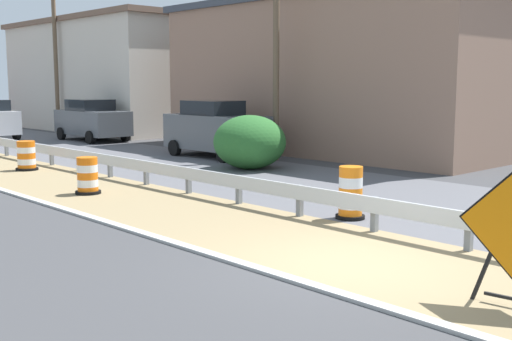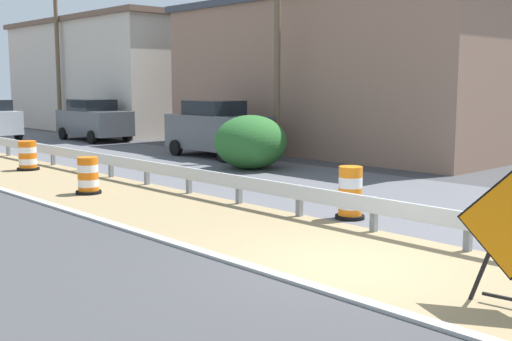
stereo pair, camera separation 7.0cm
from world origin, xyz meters
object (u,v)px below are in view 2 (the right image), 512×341
at_px(traffic_barrel_nearest, 350,195).
at_px(car_trailing_near_lane, 94,120).
at_px(traffic_barrel_mid, 28,157).
at_px(traffic_barrel_close, 88,177).
at_px(utility_pole_mid, 58,58).
at_px(utility_pole_near, 277,38).
at_px(car_mid_far_lane, 217,129).

height_order(traffic_barrel_nearest, car_trailing_near_lane, car_trailing_near_lane).
bearing_deg(traffic_barrel_mid, car_trailing_near_lane, 49.86).
height_order(traffic_barrel_close, utility_pole_mid, utility_pole_mid).
xyz_separation_m(car_trailing_near_lane, utility_pole_mid, (1.09, 5.97, 3.32)).
height_order(traffic_barrel_mid, utility_pole_mid, utility_pole_mid).
bearing_deg(traffic_barrel_close, traffic_barrel_nearest, -68.85).
distance_m(traffic_barrel_mid, car_trailing_near_lane, 11.11).
bearing_deg(traffic_barrel_close, traffic_barrel_mid, 82.12).
xyz_separation_m(traffic_barrel_nearest, traffic_barrel_mid, (-1.83, 12.31, -0.08)).
bearing_deg(utility_pole_near, car_mid_far_lane, 114.62).
xyz_separation_m(traffic_barrel_close, utility_pole_near, (8.89, 1.84, 4.12)).
bearing_deg(utility_pole_near, utility_pole_mid, 89.60).
height_order(traffic_barrel_nearest, utility_pole_mid, utility_pole_mid).
relative_size(traffic_barrel_nearest, car_trailing_near_lane, 0.24).
bearing_deg(car_mid_far_lane, utility_pole_mid, 176.54).
height_order(traffic_barrel_nearest, traffic_barrel_close, traffic_barrel_nearest).
xyz_separation_m(traffic_barrel_close, traffic_barrel_mid, (0.77, 5.59, 0.00)).
xyz_separation_m(traffic_barrel_nearest, utility_pole_near, (6.29, 8.56, 4.04)).
bearing_deg(traffic_barrel_nearest, car_mid_far_lane, 64.31).
distance_m(traffic_barrel_nearest, utility_pole_near, 11.37).
distance_m(traffic_barrel_close, utility_pole_mid, 22.32).
relative_size(traffic_barrel_close, traffic_barrel_mid, 0.99).
xyz_separation_m(car_mid_far_lane, utility_pole_near, (1.06, -2.31, 3.44)).
bearing_deg(traffic_barrel_nearest, car_trailing_near_lane, 75.64).
bearing_deg(utility_pole_near, car_trailing_near_lane, 94.51).
distance_m(car_trailing_near_lane, utility_pole_mid, 6.92).
relative_size(car_trailing_near_lane, car_mid_far_lane, 1.00).
bearing_deg(car_mid_far_lane, traffic_barrel_nearest, -24.89).
distance_m(car_trailing_near_lane, car_mid_far_lane, 9.92).
relative_size(car_trailing_near_lane, utility_pole_near, 0.53).
distance_m(car_mid_far_lane, utility_pole_near, 4.28).
xyz_separation_m(utility_pole_near, utility_pole_mid, (0.13, 18.20, -0.19)).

